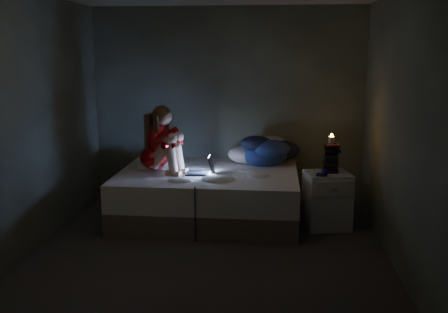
# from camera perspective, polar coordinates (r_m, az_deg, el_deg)

# --- Properties ---
(floor) EXTENTS (3.60, 3.80, 0.02)m
(floor) POSITION_cam_1_polar(r_m,az_deg,el_deg) (5.31, -1.65, -10.79)
(floor) COLOR #2A2827
(floor) RESTS_ON ground
(wall_back) EXTENTS (3.60, 0.02, 2.60)m
(wall_back) POSITION_cam_1_polar(r_m,az_deg,el_deg) (6.84, 0.35, 5.66)
(wall_back) COLOR #3A3D2E
(wall_back) RESTS_ON ground
(wall_front) EXTENTS (3.60, 0.02, 2.60)m
(wall_front) POSITION_cam_1_polar(r_m,az_deg,el_deg) (3.11, -6.33, -1.81)
(wall_front) COLOR #3A3D2E
(wall_front) RESTS_ON ground
(wall_left) EXTENTS (0.02, 3.80, 2.60)m
(wall_left) POSITION_cam_1_polar(r_m,az_deg,el_deg) (5.50, -20.83, 3.39)
(wall_left) COLOR #3A3D2E
(wall_left) RESTS_ON ground
(wall_right) EXTENTS (0.02, 3.80, 2.60)m
(wall_right) POSITION_cam_1_polar(r_m,az_deg,el_deg) (5.06, 19.08, 2.85)
(wall_right) COLOR #3A3D2E
(wall_right) RESTS_ON ground
(bed) EXTENTS (2.15, 1.61, 0.59)m
(bed) POSITION_cam_1_polar(r_m,az_deg,el_deg) (6.26, -1.75, -4.31)
(bed) COLOR silver
(bed) RESTS_ON ground
(pillow) EXTENTS (0.41, 0.29, 0.12)m
(pillow) POSITION_cam_1_polar(r_m,az_deg,el_deg) (6.50, -7.68, -0.59)
(pillow) COLOR white
(pillow) RESTS_ON bed
(woman) EXTENTS (0.58, 0.47, 0.81)m
(woman) POSITION_cam_1_polar(r_m,az_deg,el_deg) (6.16, -7.92, 2.01)
(woman) COLOR maroon
(woman) RESTS_ON bed
(laptop) EXTENTS (0.34, 0.25, 0.23)m
(laptop) POSITION_cam_1_polar(r_m,az_deg,el_deg) (6.02, -2.76, -0.91)
(laptop) COLOR black
(laptop) RESTS_ON bed
(clothes_pile) EXTENTS (0.79, 0.71, 0.40)m
(clothes_pile) POSITION_cam_1_polar(r_m,az_deg,el_deg) (6.55, 4.43, 0.83)
(clothes_pile) COLOR navy
(clothes_pile) RESTS_ON bed
(nightstand) EXTENTS (0.57, 0.53, 0.65)m
(nightstand) POSITION_cam_1_polar(r_m,az_deg,el_deg) (6.05, 11.44, -4.81)
(nightstand) COLOR silver
(nightstand) RESTS_ON ground
(book_stack) EXTENTS (0.19, 0.25, 0.32)m
(book_stack) POSITION_cam_1_polar(r_m,az_deg,el_deg) (6.00, 11.86, -0.17)
(book_stack) COLOR black
(book_stack) RESTS_ON nightstand
(candle) EXTENTS (0.07, 0.07, 0.08)m
(candle) POSITION_cam_1_polar(r_m,az_deg,el_deg) (5.96, 11.94, 1.72)
(candle) COLOR beige
(candle) RESTS_ON book_stack
(phone) EXTENTS (0.12, 0.16, 0.01)m
(phone) POSITION_cam_1_polar(r_m,az_deg,el_deg) (5.86, 10.42, -1.94)
(phone) COLOR black
(phone) RESTS_ON nightstand
(blue_orb) EXTENTS (0.08, 0.08, 0.08)m
(blue_orb) POSITION_cam_1_polar(r_m,az_deg,el_deg) (5.80, 10.86, -1.76)
(blue_orb) COLOR #190D5B
(blue_orb) RESTS_ON nightstand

